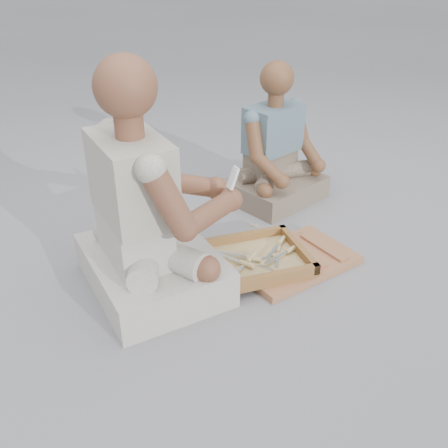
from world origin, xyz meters
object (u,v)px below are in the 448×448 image
carved_panel (293,261)px  companion (276,156)px  tool_tray (253,260)px  craftsman (147,218)px

carved_panel → companion: bearing=65.2°
tool_tray → carved_panel: bearing=-11.5°
carved_panel → companion: companion is taller
craftsman → companion: craftsman is taller
carved_panel → companion: size_ratio=0.70×
carved_panel → tool_tray: tool_tray is taller
tool_tray → craftsman: size_ratio=0.53×
carved_panel → tool_tray: (-0.20, 0.04, 0.04)m
tool_tray → companion: size_ratio=0.67×
carved_panel → craftsman: bearing=167.0°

